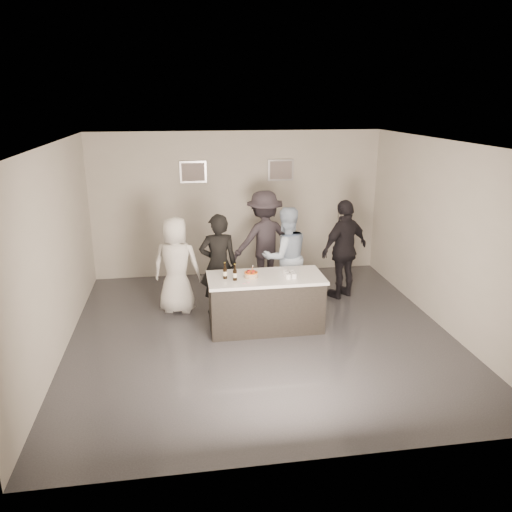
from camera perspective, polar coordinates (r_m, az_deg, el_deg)
The scene contains 19 objects.
floor at distance 8.13m, azimuth 0.55°, elevation -8.81°, with size 6.00×6.00×0.00m, color #3D3D42.
ceiling at distance 7.31m, azimuth 0.62°, elevation 12.75°, with size 6.00×6.00×0.00m, color white.
wall_back at distance 10.47m, azimuth -2.11°, elevation 5.92°, with size 6.00×0.04×3.00m, color beige.
wall_front at distance 4.84m, azimuth 6.43°, elevation -8.44°, with size 6.00×0.04×3.00m, color beige.
wall_left at distance 7.71m, azimuth -22.00°, elevation 0.34°, with size 0.04×6.00×3.00m, color beige.
wall_right at distance 8.59m, azimuth 20.76°, elevation 2.16°, with size 0.04×6.00×3.00m, color beige.
picture_left at distance 10.26m, azimuth -7.20°, elevation 9.52°, with size 0.54×0.04×0.44m, color #B2B2B7.
picture_right at distance 10.47m, azimuth 2.84°, elevation 9.79°, with size 0.54×0.04×0.44m, color #B2B2B7.
bar_counter at distance 8.14m, azimuth 1.09°, elevation -5.31°, with size 1.86×0.86×0.90m, color white.
cake at distance 7.91m, azimuth -0.57°, elevation -2.21°, with size 0.22×0.22×0.08m, color orange.
beer_bottle_a at distance 7.85m, azimuth -3.57°, elevation -1.69°, with size 0.07×0.07×0.26m, color black.
beer_bottle_b at distance 7.77m, azimuth -2.43°, elevation -1.88°, with size 0.07×0.07×0.26m, color black.
tumbler_cluster at distance 7.98m, azimuth 3.89°, elevation -2.05°, with size 0.19×0.30×0.08m, color gold.
candles at distance 7.69m, azimuth -1.10°, elevation -3.07°, with size 0.24×0.08×0.01m, color pink.
person_main_black at distance 8.57m, azimuth -4.32°, elevation -1.00°, with size 0.65×0.43×1.79m, color black.
person_main_blue at distance 8.94m, azimuth 3.39°, elevation -0.08°, with size 0.88×0.69×1.81m, color #A8BEDB.
person_guest_left at distance 8.75m, azimuth -9.08°, elevation -1.05°, with size 0.83×0.54×1.71m, color silver.
person_guest_right at distance 9.42m, azimuth 10.07°, elevation 0.76°, with size 1.09×0.46×1.87m, color black.
person_guest_back at distance 9.73m, azimuth 0.96°, elevation 1.82°, with size 1.26×0.72×1.95m, color #322C35.
Camera 1 is at (-1.19, -7.19, 3.61)m, focal length 35.00 mm.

